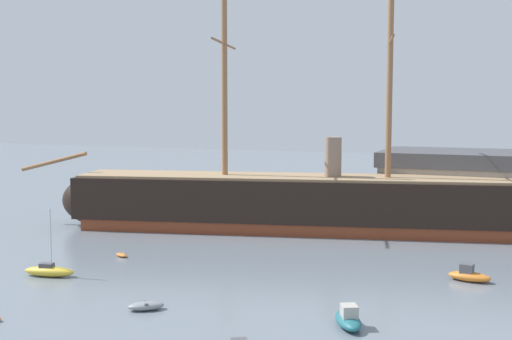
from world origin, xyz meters
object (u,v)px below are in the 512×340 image
object	(u,v)px
sailboat_mid_left	(49,271)
dinghy_alongside_bow	(121,255)
tall_ship	(305,202)
dinghy_far_left	(130,217)
motorboat_alongside_stern	(469,275)
motorboat_mid_right	(348,319)
dinghy_near_centre	(146,306)
motorboat_distant_centre	(339,221)

from	to	relation	value
sailboat_mid_left	dinghy_alongside_bow	size ratio (longest dim) A/B	3.48
tall_ship	dinghy_far_left	xyz separation A→B (m)	(-26.65, -1.18, -3.59)
motorboat_alongside_stern	sailboat_mid_left	bearing A→B (deg)	-160.29
sailboat_mid_left	dinghy_alongside_bow	distance (m)	9.86
motorboat_mid_right	motorboat_alongside_stern	world-z (taller)	motorboat_mid_right
motorboat_alongside_stern	dinghy_far_left	distance (m)	51.81
motorboat_mid_right	motorboat_alongside_stern	distance (m)	18.56
motorboat_mid_right	dinghy_far_left	bearing A→B (deg)	140.81
dinghy_near_centre	motorboat_distant_centre	world-z (taller)	motorboat_distant_centre
dinghy_near_centre	sailboat_mid_left	distance (m)	15.47
tall_ship	motorboat_alongside_stern	world-z (taller)	tall_ship
tall_ship	dinghy_alongside_bow	size ratio (longest dim) A/B	37.73
motorboat_distant_centre	motorboat_alongside_stern	bearing A→B (deg)	-51.85
dinghy_far_left	motorboat_distant_centre	bearing A→B (deg)	14.59
dinghy_near_centre	motorboat_mid_right	size ratio (longest dim) A/B	0.69
dinghy_near_centre	motorboat_alongside_stern	size ratio (longest dim) A/B	0.76
dinghy_near_centre	motorboat_distant_centre	distance (m)	44.07
motorboat_mid_right	dinghy_alongside_bow	xyz separation A→B (m)	(-28.96, 12.95, -0.42)
tall_ship	motorboat_mid_right	xyz separation A→B (m)	(14.86, -35.04, -3.21)
tall_ship	motorboat_mid_right	bearing A→B (deg)	-67.01
dinghy_alongside_bow	tall_ship	bearing A→B (deg)	57.45
dinghy_far_left	motorboat_distant_centre	distance (m)	30.67
dinghy_near_centre	motorboat_distant_centre	xyz separation A→B (m)	(4.53, 43.84, 0.08)
dinghy_near_centre	sailboat_mid_left	xyz separation A→B (m)	(-14.44, 5.54, 0.22)
motorboat_alongside_stern	motorboat_distant_centre	xyz separation A→B (m)	(-19.31, 24.58, -0.15)
sailboat_mid_left	dinghy_alongside_bow	bearing A→B (deg)	79.16
dinghy_far_left	motorboat_alongside_stern	bearing A→B (deg)	-18.99
motorboat_mid_right	tall_ship	bearing A→B (deg)	112.99
motorboat_alongside_stern	dinghy_near_centre	bearing A→B (deg)	-141.08
dinghy_near_centre	dinghy_alongside_bow	world-z (taller)	dinghy_near_centre
sailboat_mid_left	dinghy_far_left	distance (m)	32.40
dinghy_near_centre	dinghy_alongside_bow	size ratio (longest dim) A/B	1.63
dinghy_far_left	tall_ship	bearing A→B (deg)	2.54
sailboat_mid_left	motorboat_alongside_stern	xyz separation A→B (m)	(38.29, 13.72, 0.01)
tall_ship	dinghy_near_centre	size ratio (longest dim) A/B	23.18
dinghy_near_centre	motorboat_alongside_stern	bearing A→B (deg)	38.92
motorboat_mid_right	dinghy_far_left	world-z (taller)	motorboat_mid_right
dinghy_near_centre	motorboat_alongside_stern	distance (m)	30.65
motorboat_alongside_stern	tall_ship	bearing A→B (deg)	141.07
dinghy_alongside_bow	sailboat_mid_left	bearing A→B (deg)	-100.84
dinghy_alongside_bow	dinghy_near_centre	bearing A→B (deg)	-50.39
tall_ship	dinghy_far_left	world-z (taller)	tall_ship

